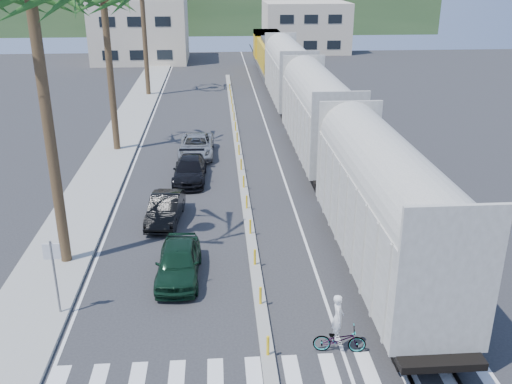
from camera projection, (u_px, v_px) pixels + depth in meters
ground at (265, 340)px, 19.39m from camera, size 140.00×140.00×0.00m
sidewalk at (121, 137)px, 41.96m from camera, size 3.00×90.00×0.15m
rails at (297, 124)px, 45.66m from camera, size 1.56×100.00×0.06m
median at (239, 156)px, 37.86m from camera, size 0.45×60.00×0.85m
crosswalk at (271, 379)px, 17.53m from camera, size 14.00×2.20×0.01m
lane_markings at (207, 137)px, 42.41m from camera, size 9.42×90.00×0.01m
freight_train at (304, 98)px, 41.54m from camera, size 3.00×60.94×5.85m
street_sign at (54, 267)px, 20.03m from camera, size 0.60×0.08×3.00m
buildings at (180, 20)px, 83.76m from camera, size 38.00×27.00×10.00m
car_lead at (178, 262)px, 22.99m from camera, size 1.94×4.35×1.45m
car_second at (165, 209)px, 28.15m from camera, size 2.22×4.36×1.35m
car_third at (190, 170)px, 33.51m from camera, size 2.16×4.70×1.33m
car_rear at (196, 146)px, 37.97m from camera, size 2.44×4.99×1.36m
cyclist at (339, 334)px, 18.56m from camera, size 1.05×1.89×2.13m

